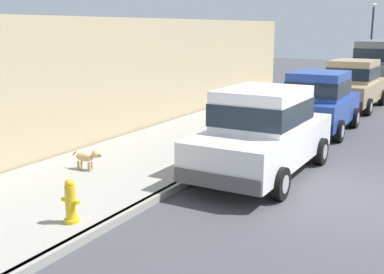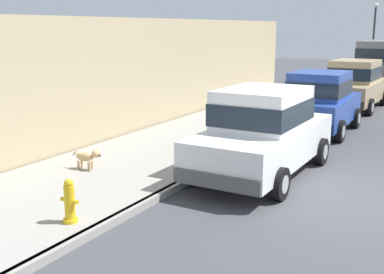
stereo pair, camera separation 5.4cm
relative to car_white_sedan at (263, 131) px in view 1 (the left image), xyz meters
The scene contains 11 objects.
ground_plane 2.42m from the car_white_sedan, 18.76° to the right, with size 80.00×80.00×0.00m, color #424247.
curb 1.60m from the car_white_sedan, 147.17° to the right, with size 0.16×64.00×0.14m, color gray.
sidewalk 3.13m from the car_white_sedan, 166.22° to the right, with size 3.60×64.00×0.14m, color #99968E.
car_white_sedan is the anchor object (origin of this frame).
car_blue_hatchback 5.00m from the car_white_sedan, 91.04° to the left, with size 1.98×3.81×1.88m.
car_tan_sedan 10.16m from the car_white_sedan, 90.57° to the left, with size 2.14×4.66×1.92m.
car_grey_van 16.34m from the car_white_sedan, 90.43° to the left, with size 2.21×4.94×2.52m.
dog_tan 3.88m from the car_white_sedan, 149.31° to the right, with size 0.76×0.24×0.49m.
fire_hydrant 4.65m from the car_white_sedan, 109.62° to the right, with size 0.34×0.24×0.72m.
street_lamp 22.03m from the car_white_sedan, 93.80° to the left, with size 0.36×0.36×4.42m.
building_facade 6.32m from the car_white_sedan, 142.87° to the left, with size 0.50×20.00×3.45m, color tan.
Camera 1 is at (1.58, -9.06, 3.20)m, focal length 45.41 mm.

